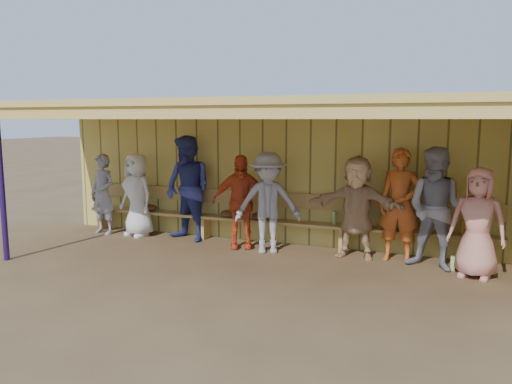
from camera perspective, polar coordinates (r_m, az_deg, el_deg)
ground at (r=8.05m, az=-0.91°, el=-7.75°), size 90.00×90.00×0.00m
player_a at (r=10.15m, az=-17.10°, el=-0.24°), size 0.62×0.46×1.57m
player_b at (r=9.79m, az=-13.44°, el=-0.32°), size 0.89×0.70×1.60m
player_c at (r=9.21m, az=-7.76°, el=0.38°), size 1.12×0.98×1.94m
player_d at (r=8.62m, az=-1.83°, el=-1.12°), size 1.04×0.73×1.63m
player_e at (r=8.33m, az=1.38°, el=-1.23°), size 1.25×1.00×1.69m
player_f at (r=8.17m, az=11.39°, el=-1.70°), size 1.55×0.51×1.66m
player_g at (r=8.11m, az=16.13°, el=-1.45°), size 0.68×0.46×1.80m
player_h at (r=7.65m, az=24.00°, el=-3.25°), size 0.87×0.67×1.58m
player_extra at (r=7.83m, az=19.97°, el=-1.83°), size 1.05×0.91×1.83m
dugout_structure at (r=8.27m, az=3.37°, el=4.60°), size 8.80×3.20×2.50m
bench at (r=8.94m, az=1.78°, el=-2.65°), size 7.60×0.34×0.93m
dugout_equipment at (r=8.94m, az=-0.46°, el=-2.90°), size 6.22×0.62×0.80m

